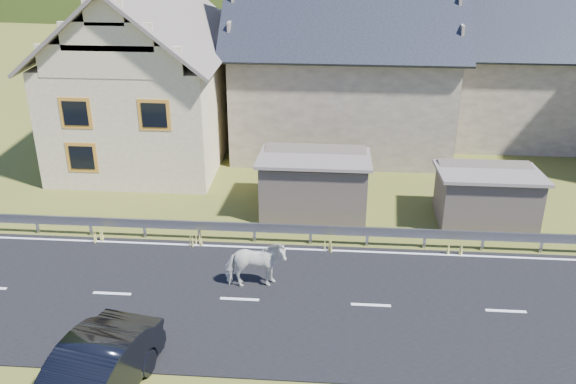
{
  "coord_description": "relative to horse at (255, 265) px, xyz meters",
  "views": [
    {
      "loc": [
        -1.24,
        -16.27,
        11.26
      ],
      "look_at": [
        -2.72,
        2.71,
        2.46
      ],
      "focal_mm": 40.0,
      "sensor_mm": 36.0,
      "label": 1
    }
  ],
  "objects": [
    {
      "name": "road",
      "position": [
        3.59,
        -0.75,
        -0.82
      ],
      "size": [
        60.0,
        7.0,
        0.04
      ],
      "primitive_type": "cube",
      "color": "black",
      "rests_on": "ground"
    },
    {
      "name": "shed_left",
      "position": [
        1.59,
        5.75,
        0.26
      ],
      "size": [
        4.3,
        3.3,
        2.4
      ],
      "primitive_type": "cube",
      "color": "brown",
      "rests_on": "ground"
    },
    {
      "name": "house_stone_a",
      "position": [
        2.59,
        14.25,
        3.8
      ],
      "size": [
        10.8,
        9.8,
        8.9
      ],
      "color": "tan",
      "rests_on": "ground"
    },
    {
      "name": "house_cream",
      "position": [
        -6.42,
        11.25,
        3.52
      ],
      "size": [
        7.8,
        9.8,
        8.3
      ],
      "color": "beige",
      "rests_on": "ground"
    },
    {
      "name": "car",
      "position": [
        -3.29,
        -5.55,
        -0.03
      ],
      "size": [
        2.56,
        5.1,
        1.61
      ],
      "primitive_type": "imported",
      "rotation": [
        0.0,
        0.0,
        -0.18
      ],
      "color": "black",
      "rests_on": "ground"
    },
    {
      "name": "horse",
      "position": [
        0.0,
        0.0,
        0.0
      ],
      "size": [
        1.16,
        2.0,
        1.59
      ],
      "primitive_type": "imported",
      "rotation": [
        0.0,
        0.0,
        1.74
      ],
      "color": "silver",
      "rests_on": "road"
    },
    {
      "name": "lane_markings",
      "position": [
        3.59,
        -0.75,
        -0.79
      ],
      "size": [
        60.0,
        6.6,
        0.01
      ],
      "primitive_type": "cube",
      "color": "silver",
      "rests_on": "road"
    },
    {
      "name": "house_stone_b",
      "position": [
        12.59,
        16.25,
        3.4
      ],
      "size": [
        9.8,
        8.8,
        8.1
      ],
      "color": "tan",
      "rests_on": "ground"
    },
    {
      "name": "guardrail",
      "position": [
        3.59,
        2.94,
        -0.27
      ],
      "size": [
        28.1,
        0.09,
        0.75
      ],
      "color": "#93969B",
      "rests_on": "ground"
    },
    {
      "name": "shed_right",
      "position": [
        8.09,
        5.25,
        0.16
      ],
      "size": [
        3.8,
        2.9,
        2.2
      ],
      "primitive_type": "cube",
      "color": "brown",
      "rests_on": "ground"
    },
    {
      "name": "ground",
      "position": [
        3.59,
        -0.75,
        -0.84
      ],
      "size": [
        160.0,
        160.0,
        0.0
      ],
      "primitive_type": "plane",
      "color": "#404619",
      "rests_on": "ground"
    },
    {
      "name": "mountain",
      "position": [
        8.59,
        179.25,
        -20.84
      ],
      "size": [
        440.0,
        280.0,
        260.0
      ],
      "primitive_type": "ellipsoid",
      "color": "#21320C",
      "rests_on": "ground"
    }
  ]
}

